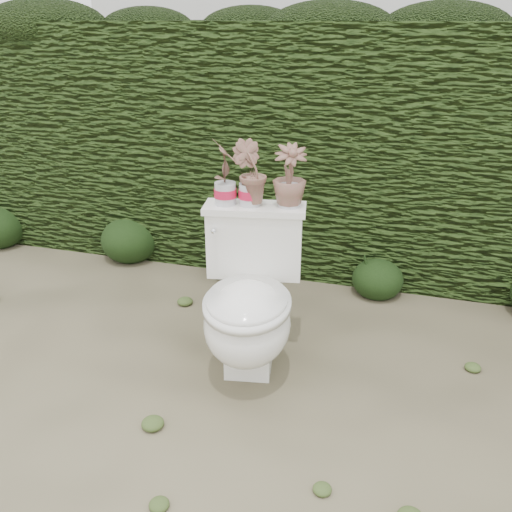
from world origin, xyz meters
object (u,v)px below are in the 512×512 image
(potted_plant_center, at_px, (250,175))
(potted_plant_right, at_px, (290,178))
(toilet, at_px, (249,304))
(potted_plant_left, at_px, (225,174))

(potted_plant_center, distance_m, potted_plant_right, 0.19)
(toilet, bearing_deg, potted_plant_center, 95.79)
(potted_plant_center, relative_size, potted_plant_right, 1.05)
(toilet, height_order, potted_plant_left, potted_plant_left)
(toilet, height_order, potted_plant_right, potted_plant_right)
(potted_plant_left, bearing_deg, potted_plant_center, -102.01)
(potted_plant_right, bearing_deg, potted_plant_left, 169.86)
(toilet, xyz_separation_m, potted_plant_right, (0.12, 0.26, 0.56))
(toilet, distance_m, potted_plant_right, 0.64)
(potted_plant_left, xyz_separation_m, potted_plant_center, (0.12, 0.02, -0.00))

